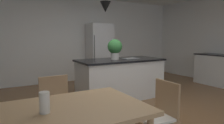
% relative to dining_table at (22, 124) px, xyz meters
% --- Properties ---
extents(ground_plane, '(10.00, 8.40, 0.04)m').
position_rel_dining_table_xyz_m(ground_plane, '(1.73, 1.24, -0.71)').
color(ground_plane, brown).
extents(wall_back_kitchen, '(10.00, 0.12, 2.70)m').
position_rel_dining_table_xyz_m(wall_back_kitchen, '(1.73, 4.50, 0.66)').
color(wall_back_kitchen, white).
rests_on(wall_back_kitchen, ground_plane).
extents(dining_table, '(2.10, 0.94, 0.76)m').
position_rel_dining_table_xyz_m(dining_table, '(0.00, 0.00, 0.00)').
color(dining_table, tan).
rests_on(dining_table, ground_plane).
extents(chair_far_right, '(0.42, 0.42, 0.87)m').
position_rel_dining_table_xyz_m(chair_far_right, '(0.47, 0.84, -0.22)').
color(chair_far_right, '#A87F56').
rests_on(chair_far_right, ground_plane).
extents(chair_kitchen_end, '(0.42, 0.42, 0.87)m').
position_rel_dining_table_xyz_m(chair_kitchen_end, '(1.42, -0.00, -0.22)').
color(chair_kitchen_end, '#A87F56').
rests_on(chair_kitchen_end, ground_plane).
extents(kitchen_island, '(1.96, 0.92, 0.91)m').
position_rel_dining_table_xyz_m(kitchen_island, '(2.23, 2.12, -0.23)').
color(kitchen_island, silver).
rests_on(kitchen_island, ground_plane).
extents(refrigerator, '(0.75, 0.67, 1.85)m').
position_rel_dining_table_xyz_m(refrigerator, '(2.67, 4.10, 0.23)').
color(refrigerator, silver).
rests_on(refrigerator, ground_plane).
extents(pendant_over_island_main, '(0.23, 0.23, 0.78)m').
position_rel_dining_table_xyz_m(pendant_over_island_main, '(1.85, 2.12, 1.34)').
color(pendant_over_island_main, black).
extents(potted_plant_on_island, '(0.33, 0.33, 0.46)m').
position_rel_dining_table_xyz_m(potted_plant_on_island, '(2.09, 2.12, 0.47)').
color(potted_plant_on_island, beige).
rests_on(potted_plant_on_island, kitchen_island).
extents(vase_on_dining_table, '(0.08, 0.08, 0.18)m').
position_rel_dining_table_xyz_m(vase_on_dining_table, '(0.17, -0.02, 0.15)').
color(vase_on_dining_table, silver).
rests_on(vase_on_dining_table, dining_table).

